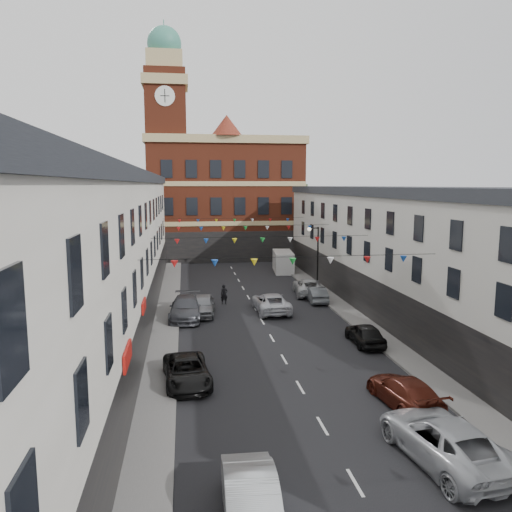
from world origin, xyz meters
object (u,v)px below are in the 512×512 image
car_left_b (252,504)px  car_right_e (316,294)px  white_van (283,262)px  moving_car (271,302)px  pedestrian (224,294)px  car_left_d (186,308)px  car_left_e (202,305)px  car_left_c (187,371)px  car_right_f (308,287)px  street_lamp (315,249)px  car_right_b (444,440)px  car_right_c (405,392)px  car_right_d (365,334)px

car_left_b → car_right_e: 28.69m
car_left_b → white_van: 43.16m
moving_car → pedestrian: (-3.43, 3.02, 0.08)m
car_left_d → car_left_e: size_ratio=1.24×
car_left_c → car_right_f: size_ratio=0.89×
car_left_b → street_lamp: bearing=73.4°
car_right_b → car_left_e: bearing=-77.4°
car_left_d → car_left_e: bearing=37.9°
car_right_b → white_van: bearing=-100.2°
car_left_e → car_left_b: bearing=-83.5°
moving_car → car_right_c: bearing=98.6°
car_left_d → car_right_c: car_left_d is taller
car_left_e → car_right_f: 11.32m
street_lamp → car_right_c: 25.04m
car_right_b → pedestrian: size_ratio=3.52×
car_right_b → car_right_e: 24.72m
car_right_d → car_left_d: bearing=-34.6°
car_right_b → car_right_c: (0.55, 4.44, -0.12)m
car_right_e → moving_car: 5.18m
car_right_d → car_right_f: car_right_f is taller
street_lamp → car_right_c: bearing=-95.6°
moving_car → car_right_f: bearing=-129.5°
street_lamp → car_left_e: street_lamp is taller
car_left_d → car_right_f: (11.00, 6.64, -0.08)m
car_right_e → pedestrian: pedestrian is taller
street_lamp → car_right_b: (-2.95, -29.17, -3.10)m
street_lamp → car_right_f: 3.75m
car_right_c → car_right_d: size_ratio=1.18×
street_lamp → car_left_b: size_ratio=1.32×
car_left_b → car_right_f: car_left_b is taller
car_left_d → car_right_b: (9.10, -20.82, -0.01)m
car_right_c → pedestrian: 21.47m
car_left_e → moving_car: (5.35, 0.21, -0.03)m
white_van → pedestrian: white_van is taller
car_left_b → pedestrian: (1.39, 27.44, 0.08)m
car_left_d → moving_car: car_left_d is taller
car_left_b → car_left_d: bearing=95.7°
car_right_c → pedestrian: bearing=-77.5°
car_right_b → car_right_d: bearing=-105.5°
car_left_c → car_right_d: car_right_d is taller
moving_car → car_left_b: bearing=77.5°
street_lamp → car_left_b: street_lamp is taller
white_van → street_lamp: bearing=-79.0°
car_left_d → car_right_e: car_left_d is taller
car_left_d → car_left_e: car_left_d is taller
car_right_b → car_right_e: car_right_b is taller
car_left_c → white_van: bearing=65.3°
street_lamp → moving_car: size_ratio=1.12×
car_left_b → car_left_e: car_left_e is taller
car_left_c → car_left_e: size_ratio=1.05×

